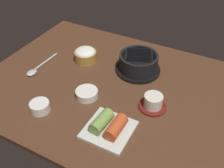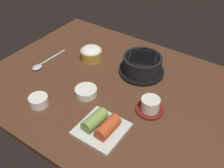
# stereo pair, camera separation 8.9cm
# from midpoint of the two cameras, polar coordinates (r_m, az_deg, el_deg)

# --- Properties ---
(dining_table) EXTENTS (1.00, 0.76, 0.02)m
(dining_table) POSITION_cam_midpoint_polar(r_m,az_deg,el_deg) (1.03, 2.19, -0.83)
(dining_table) COLOR #4C2D1C
(dining_table) RESTS_ON ground
(stone_pot) EXTENTS (0.19, 0.19, 0.08)m
(stone_pot) POSITION_cam_midpoint_polar(r_m,az_deg,el_deg) (1.08, 8.94, 4.07)
(stone_pot) COLOR black
(stone_pot) RESTS_ON dining_table
(rice_bowl) EXTENTS (0.10, 0.10, 0.06)m
(rice_bowl) POSITION_cam_midpoint_polar(r_m,az_deg,el_deg) (1.16, -2.35, 6.72)
(rice_bowl) COLOR #B78C38
(rice_bowl) RESTS_ON dining_table
(tea_cup_with_saucer) EXTENTS (0.10, 0.10, 0.05)m
(tea_cup_with_saucer) POSITION_cam_midpoint_polar(r_m,az_deg,el_deg) (0.92, 11.10, -4.74)
(tea_cup_with_saucer) COLOR maroon
(tea_cup_with_saucer) RESTS_ON dining_table
(banchan_cup_center) EXTENTS (0.08, 0.08, 0.03)m
(banchan_cup_center) POSITION_cam_midpoint_polar(r_m,az_deg,el_deg) (0.97, -3.10, -1.73)
(banchan_cup_center) COLOR white
(banchan_cup_center) RESTS_ON dining_table
(kimchi_plate) EXTENTS (0.15, 0.15, 0.05)m
(kimchi_plate) POSITION_cam_midpoint_polar(r_m,az_deg,el_deg) (0.84, 0.72, -9.24)
(kimchi_plate) COLOR silver
(kimchi_plate) RESTS_ON dining_table
(side_bowl_near) EXTENTS (0.07, 0.07, 0.03)m
(side_bowl_near) POSITION_cam_midpoint_polar(r_m,az_deg,el_deg) (0.95, -13.19, -3.64)
(side_bowl_near) COLOR white
(side_bowl_near) RESTS_ON dining_table
(spoon) EXTENTS (0.04, 0.19, 0.01)m
(spoon) POSITION_cam_midpoint_polar(r_m,az_deg,el_deg) (1.16, -12.95, 4.17)
(spoon) COLOR #B7B7BC
(spoon) RESTS_ON dining_table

